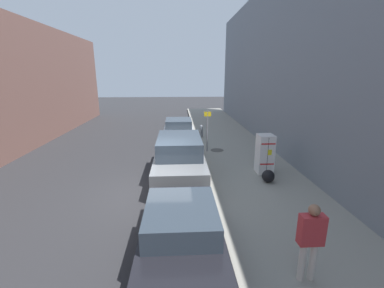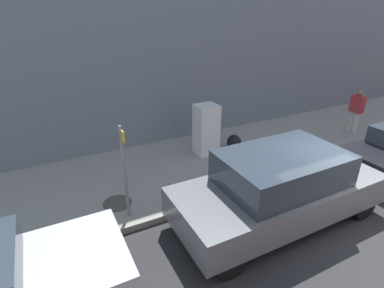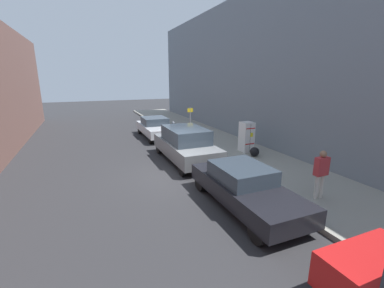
{
  "view_description": "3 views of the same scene",
  "coord_description": "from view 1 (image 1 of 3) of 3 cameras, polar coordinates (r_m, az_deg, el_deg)",
  "views": [
    {
      "loc": [
        -0.83,
        8.64,
        4.19
      ],
      "look_at": [
        -1.5,
        -3.39,
        0.88
      ],
      "focal_mm": 24.0,
      "sensor_mm": 36.0,
      "label": 1
    },
    {
      "loc": [
        3.27,
        -5.77,
        4.53
      ],
      "look_at": [
        -2.44,
        -2.83,
        1.59
      ],
      "focal_mm": 28.0,
      "sensor_mm": 36.0,
      "label": 2
    },
    {
      "loc": [
        3.67,
        10.18,
        4.13
      ],
      "look_at": [
        -0.9,
        -0.7,
        1.07
      ],
      "focal_mm": 24.0,
      "sensor_mm": 36.0,
      "label": 3
    }
  ],
  "objects": [
    {
      "name": "discarded_refrigerator",
      "position": [
        11.05,
        15.86,
        -2.13
      ],
      "size": [
        0.63,
        0.69,
        1.63
      ],
      "color": "white",
      "rests_on": "sidewalk_slab"
    },
    {
      "name": "parked_sedan_dark",
      "position": [
        6.01,
        -2.37,
        -20.01
      ],
      "size": [
        1.79,
        4.63,
        1.37
      ],
      "color": "black",
      "rests_on": "ground"
    },
    {
      "name": "street_sign_post",
      "position": [
        13.52,
        3.43,
        3.48
      ],
      "size": [
        0.36,
        0.07,
        2.21
      ],
      "color": "slate",
      "rests_on": "sidewalk_slab"
    },
    {
      "name": "manhole_cover",
      "position": [
        14.02,
        5.61,
        -1.36
      ],
      "size": [
        0.7,
        0.7,
        0.02
      ],
      "primitive_type": "cylinder",
      "color": "#47443F",
      "rests_on": "sidewalk_slab"
    },
    {
      "name": "parked_suv_gray",
      "position": [
        10.62,
        -2.82,
        -2.82
      ],
      "size": [
        1.98,
        4.85,
        1.72
      ],
      "color": "slate",
      "rests_on": "ground"
    },
    {
      "name": "parked_sedan_silver",
      "position": [
        16.32,
        -2.98,
        3.09
      ],
      "size": [
        1.83,
        4.55,
        1.4
      ],
      "color": "silver",
      "rests_on": "ground"
    },
    {
      "name": "pedestrian_walking_far",
      "position": [
        5.76,
        24.85,
        -18.33
      ],
      "size": [
        0.48,
        0.22,
        1.67
      ],
      "rotation": [
        0.0,
        0.0,
        2.11
      ],
      "color": "beige",
      "rests_on": "sidewalk_slab"
    },
    {
      "name": "sidewalk_slab",
      "position": [
        10.07,
        15.46,
        -9.31
      ],
      "size": [
        3.98,
        44.0,
        0.16
      ],
      "primitive_type": "cube",
      "color": "gray",
      "rests_on": "ground"
    },
    {
      "name": "trash_bag",
      "position": [
        10.3,
        16.57,
        -6.85
      ],
      "size": [
        0.48,
        0.48,
        0.48
      ],
      "primitive_type": "sphere",
      "color": "black",
      "rests_on": "sidewalk_slab"
    },
    {
      "name": "ground_plane",
      "position": [
        9.64,
        -7.94,
        -10.55
      ],
      "size": [
        80.0,
        80.0,
        0.0
      ],
      "primitive_type": "plane",
      "color": "#28282B"
    },
    {
      "name": "building_facade_near",
      "position": [
        10.46,
        32.31,
        15.34
      ],
      "size": [
        1.51,
        39.6,
        9.2
      ],
      "primitive_type": "cube",
      "color": "slate",
      "rests_on": "ground"
    },
    {
      "name": "fire_hydrant",
      "position": [
        16.81,
        2.06,
        2.94
      ],
      "size": [
        0.22,
        0.22,
        0.8
      ],
      "color": "slate",
      "rests_on": "sidewalk_slab"
    }
  ]
}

